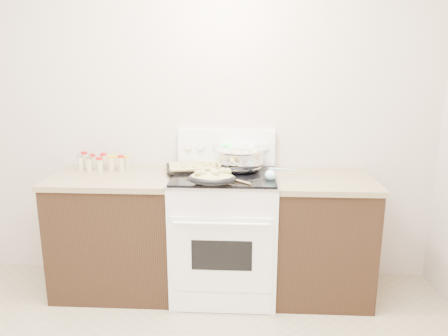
{
  "coord_description": "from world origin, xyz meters",
  "views": [
    {
      "loc": [
        0.52,
        -1.66,
        1.77
      ],
      "look_at": [
        0.35,
        1.37,
        1.0
      ],
      "focal_mm": 35.0,
      "sensor_mm": 36.0,
      "label": 1
    }
  ],
  "objects": [
    {
      "name": "mixing_bowl",
      "position": [
        0.46,
        1.53,
        1.03
      ],
      "size": [
        0.43,
        0.43,
        0.22
      ],
      "color": "silver",
      "rests_on": "kitchen_range"
    },
    {
      "name": "roasting_pan",
      "position": [
        0.28,
        1.14,
        0.99
      ],
      "size": [
        0.33,
        0.23,
        0.11
      ],
      "color": "black",
      "rests_on": "kitchen_range"
    },
    {
      "name": "blue_ladle",
      "position": [
        0.69,
        1.3,
        0.98
      ],
      "size": [
        0.22,
        0.19,
        0.1
      ],
      "color": "#A0E5EF",
      "rests_on": "kitchen_range"
    },
    {
      "name": "wooden_spoon",
      "position": [
        0.39,
        1.18,
        0.95
      ],
      "size": [
        0.21,
        0.19,
        0.04
      ],
      "color": "#A3804A",
      "rests_on": "kitchen_range"
    },
    {
      "name": "counter_left",
      "position": [
        -0.48,
        1.43,
        0.46
      ],
      "size": [
        0.93,
        0.67,
        0.92
      ],
      "color": "black",
      "rests_on": "ground"
    },
    {
      "name": "kitchen_range",
      "position": [
        0.35,
        1.42,
        0.49
      ],
      "size": [
        0.78,
        0.73,
        1.22
      ],
      "color": "white",
      "rests_on": "ground"
    },
    {
      "name": "baking_sheet",
      "position": [
        0.12,
        1.55,
        0.96
      ],
      "size": [
        0.48,
        0.38,
        0.06
      ],
      "color": "black",
      "rests_on": "kitchen_range"
    },
    {
      "name": "room_shell",
      "position": [
        0.0,
        0.0,
        1.7
      ],
      "size": [
        4.1,
        3.6,
        2.75
      ],
      "color": "beige",
      "rests_on": "ground"
    },
    {
      "name": "counter_right",
      "position": [
        1.08,
        1.43,
        0.46
      ],
      "size": [
        0.73,
        0.67,
        0.92
      ],
      "color": "black",
      "rests_on": "ground"
    },
    {
      "name": "spice_jars",
      "position": [
        -0.62,
        1.58,
        0.98
      ],
      "size": [
        0.39,
        0.15,
        0.13
      ],
      "color": "#BFB28C",
      "rests_on": "counter_left"
    }
  ]
}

